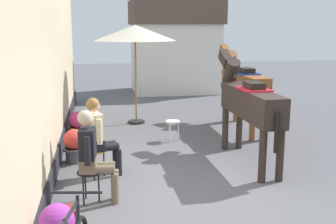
% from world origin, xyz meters
% --- Properties ---
extents(ground_plane, '(40.00, 40.00, 0.00)m').
position_xyz_m(ground_plane, '(0.00, 3.00, 0.00)').
color(ground_plane, '#56565B').
extents(pub_facade_wall, '(0.34, 14.00, 3.40)m').
position_xyz_m(pub_facade_wall, '(-2.55, 1.50, 1.54)').
color(pub_facade_wall, '#CCB793').
rests_on(pub_facade_wall, ground_plane).
extents(distant_cottage, '(3.40, 2.60, 3.50)m').
position_xyz_m(distant_cottage, '(1.40, 10.18, 1.80)').
color(distant_cottage, silver).
rests_on(distant_cottage, ground_plane).
extents(seated_visitor_near, '(0.61, 0.49, 1.39)m').
position_xyz_m(seated_visitor_near, '(-1.73, -0.09, 0.78)').
color(seated_visitor_near, black).
rests_on(seated_visitor_near, ground_plane).
extents(seated_visitor_far, '(0.61, 0.48, 1.39)m').
position_xyz_m(seated_visitor_far, '(-1.63, 0.96, 0.78)').
color(seated_visitor_far, gold).
rests_on(seated_visitor_far, ground_plane).
extents(saddled_horse_near, '(0.51, 3.00, 2.06)m').
position_xyz_m(saddled_horse_near, '(1.15, 1.34, 1.16)').
color(saddled_horse_near, '#2D231E').
rests_on(saddled_horse_near, ground_plane).
extents(saddled_horse_far, '(0.51, 3.00, 2.06)m').
position_xyz_m(saddled_horse_far, '(1.92, 3.81, 1.16)').
color(saddled_horse_far, brown).
rests_on(saddled_horse_far, ground_plane).
extents(flower_planter_inner_far, '(0.43, 0.43, 0.64)m').
position_xyz_m(flower_planter_inner_far, '(-2.10, 1.84, 0.33)').
color(flower_planter_inner_far, '#4C4C51').
rests_on(flower_planter_inner_far, ground_plane).
extents(flower_planter_farthest, '(0.43, 0.43, 0.64)m').
position_xyz_m(flower_planter_farthest, '(-2.10, 3.55, 0.33)').
color(flower_planter_farthest, '#A85638').
rests_on(flower_planter_farthest, ground_plane).
extents(cafe_parasol, '(2.10, 2.10, 2.58)m').
position_xyz_m(cafe_parasol, '(-0.62, 4.92, 2.36)').
color(cafe_parasol, black).
rests_on(cafe_parasol, ground_plane).
extents(spare_stool_white, '(0.32, 0.32, 0.46)m').
position_xyz_m(spare_stool_white, '(0.02, 3.03, 0.40)').
color(spare_stool_white, white).
rests_on(spare_stool_white, ground_plane).
extents(satchel_bag, '(0.18, 0.30, 0.20)m').
position_xyz_m(satchel_bag, '(-2.04, -0.69, 0.10)').
color(satchel_bag, maroon).
rests_on(satchel_bag, ground_plane).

